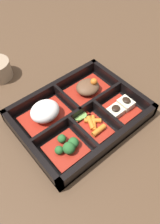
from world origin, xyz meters
name	(u,v)px	position (x,y,z in m)	size (l,w,h in m)	color
ground_plane	(80,118)	(0.00, 0.00, 0.00)	(3.00, 3.00, 0.00)	#4C3523
bento_base	(80,117)	(0.00, 0.00, 0.01)	(0.32, 0.25, 0.01)	black
bento_rim	(81,114)	(0.00, 0.00, 0.02)	(0.32, 0.25, 0.04)	black
bowl_rice	(45,112)	(-0.07, 0.05, 0.03)	(0.12, 0.09, 0.05)	maroon
bowl_stew	(88,88)	(0.07, 0.05, 0.03)	(0.12, 0.09, 0.05)	maroon
bowl_greens	(67,147)	(-0.09, -0.06, 0.02)	(0.09, 0.08, 0.03)	maroon
bowl_carrots	(94,126)	(0.00, -0.05, 0.02)	(0.06, 0.08, 0.02)	maroon
bowl_tofu	(121,108)	(0.09, -0.06, 0.02)	(0.08, 0.08, 0.03)	maroon
bowl_pickles	(80,117)	(-0.01, -0.01, 0.01)	(0.04, 0.04, 0.01)	maroon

